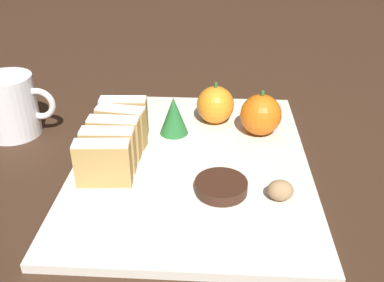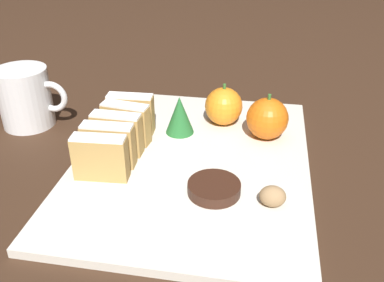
# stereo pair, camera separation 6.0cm
# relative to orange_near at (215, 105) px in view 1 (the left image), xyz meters

# --- Properties ---
(ground_plane) EXTENTS (6.00, 6.00, 0.00)m
(ground_plane) POSITION_rel_orange_near_xyz_m (-0.03, -0.12, -0.04)
(ground_plane) COLOR #382316
(serving_platter) EXTENTS (0.33, 0.43, 0.01)m
(serving_platter) POSITION_rel_orange_near_xyz_m (-0.03, -0.12, -0.04)
(serving_platter) COLOR silver
(serving_platter) RESTS_ON ground_plane
(stollen_slice_front) EXTENTS (0.07, 0.03, 0.06)m
(stollen_slice_front) POSITION_rel_orange_near_xyz_m (-0.14, -0.18, 0.00)
(stollen_slice_front) COLOR tan
(stollen_slice_front) RESTS_ON serving_platter
(stollen_slice_second) EXTENTS (0.07, 0.03, 0.06)m
(stollen_slice_second) POSITION_rel_orange_near_xyz_m (-0.14, -0.15, 0.00)
(stollen_slice_second) COLOR tan
(stollen_slice_second) RESTS_ON serving_platter
(stollen_slice_third) EXTENTS (0.07, 0.02, 0.06)m
(stollen_slice_third) POSITION_rel_orange_near_xyz_m (-0.14, -0.12, 0.00)
(stollen_slice_third) COLOR tan
(stollen_slice_third) RESTS_ON serving_platter
(stollen_slice_fourth) EXTENTS (0.07, 0.03, 0.06)m
(stollen_slice_fourth) POSITION_rel_orange_near_xyz_m (-0.14, -0.09, 0.00)
(stollen_slice_fourth) COLOR tan
(stollen_slice_fourth) RESTS_ON serving_platter
(stollen_slice_fifth) EXTENTS (0.07, 0.03, 0.06)m
(stollen_slice_fifth) POSITION_rel_orange_near_xyz_m (-0.14, -0.05, 0.00)
(stollen_slice_fifth) COLOR tan
(stollen_slice_fifth) RESTS_ON serving_platter
(orange_near) EXTENTS (0.06, 0.06, 0.07)m
(orange_near) POSITION_rel_orange_near_xyz_m (0.00, 0.00, 0.00)
(orange_near) COLOR orange
(orange_near) RESTS_ON serving_platter
(orange_far) EXTENTS (0.06, 0.06, 0.07)m
(orange_far) POSITION_rel_orange_near_xyz_m (0.07, -0.04, 0.00)
(orange_far) COLOR orange
(orange_far) RESTS_ON serving_platter
(walnut) EXTENTS (0.03, 0.03, 0.03)m
(walnut) POSITION_rel_orange_near_xyz_m (0.08, -0.21, -0.02)
(walnut) COLOR #9E7A51
(walnut) RESTS_ON serving_platter
(chocolate_cookie) EXTENTS (0.07, 0.07, 0.01)m
(chocolate_cookie) POSITION_rel_orange_near_xyz_m (0.01, -0.19, -0.02)
(chocolate_cookie) COLOR #381E14
(chocolate_cookie) RESTS_ON serving_platter
(evergreen_sprig) EXTENTS (0.04, 0.04, 0.06)m
(evergreen_sprig) POSITION_rel_orange_near_xyz_m (-0.06, -0.04, -0.00)
(evergreen_sprig) COLOR #23662D
(evergreen_sprig) RESTS_ON serving_platter
(coffee_mug) EXTENTS (0.12, 0.09, 0.10)m
(coffee_mug) POSITION_rel_orange_near_xyz_m (-0.33, -0.04, 0.01)
(coffee_mug) COLOR white
(coffee_mug) RESTS_ON ground_plane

